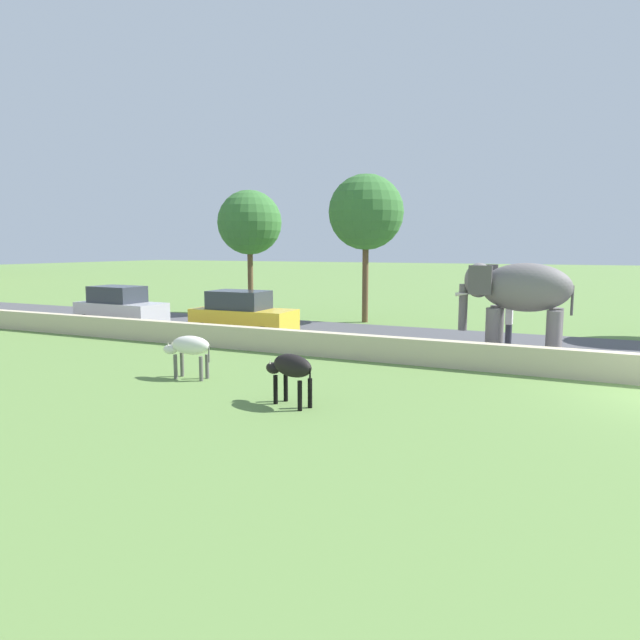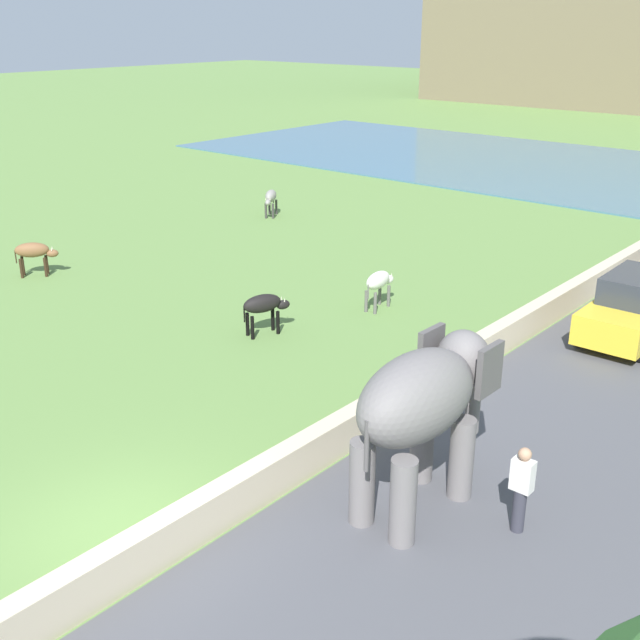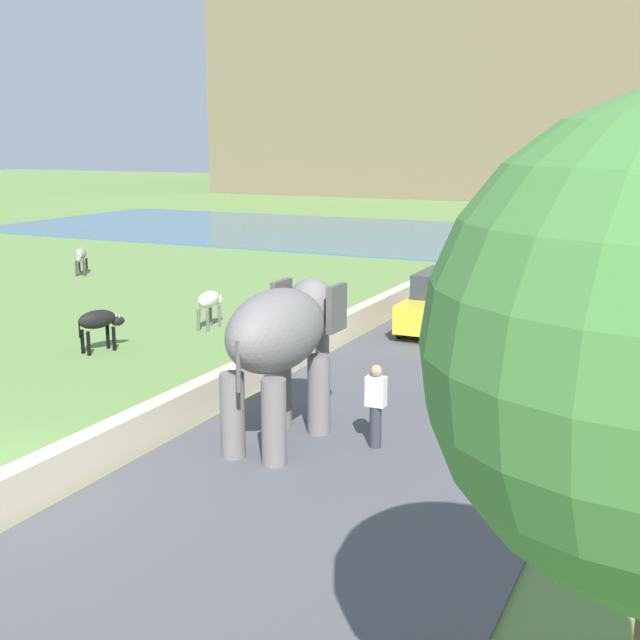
% 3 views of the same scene
% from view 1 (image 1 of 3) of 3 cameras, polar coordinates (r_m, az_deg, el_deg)
% --- Properties ---
extents(road_surface, '(7.00, 120.00, 0.06)m').
position_cam_1_polar(road_surface, '(26.96, -16.84, -0.27)').
color(road_surface, '#4C4C51').
rests_on(road_surface, ground).
extents(barrier_wall, '(0.40, 110.00, 0.78)m').
position_cam_1_polar(barrier_wall, '(22.81, -19.44, -0.80)').
color(barrier_wall, beige).
rests_on(barrier_wall, ground).
extents(elephant, '(1.44, 3.47, 2.99)m').
position_cam_1_polar(elephant, '(18.50, 19.39, 2.53)').
color(elephant, slate).
rests_on(elephant, ground).
extents(person_beside_elephant, '(0.36, 0.22, 1.63)m').
position_cam_1_polar(person_beside_elephant, '(20.34, 18.57, -0.34)').
color(person_beside_elephant, '#33333D').
rests_on(person_beside_elephant, ground).
extents(car_silver, '(1.95, 4.08, 1.80)m').
position_cam_1_polar(car_silver, '(25.87, -19.57, 1.25)').
color(car_silver, '#B7B7BC').
rests_on(car_silver, ground).
extents(car_yellow, '(1.86, 4.03, 1.80)m').
position_cam_1_polar(car_yellow, '(21.97, -7.85, 0.59)').
color(car_yellow, gold).
rests_on(car_yellow, ground).
extents(cow_black, '(0.77, 1.42, 1.15)m').
position_cam_1_polar(cow_black, '(12.37, -2.98, -4.89)').
color(cow_black, black).
rests_on(cow_black, ground).
extents(cow_white, '(0.55, 1.41, 1.15)m').
position_cam_1_polar(cow_white, '(15.27, -13.12, -2.72)').
color(cow_white, silver).
rests_on(cow_white, ground).
extents(tree_near, '(3.43, 3.43, 6.77)m').
position_cam_1_polar(tree_near, '(26.17, 4.67, 10.78)').
color(tree_near, brown).
rests_on(tree_near, ground).
extents(tree_far, '(3.28, 3.28, 6.37)m').
position_cam_1_polar(tree_far, '(29.48, -7.14, 9.73)').
color(tree_far, brown).
rests_on(tree_far, ground).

